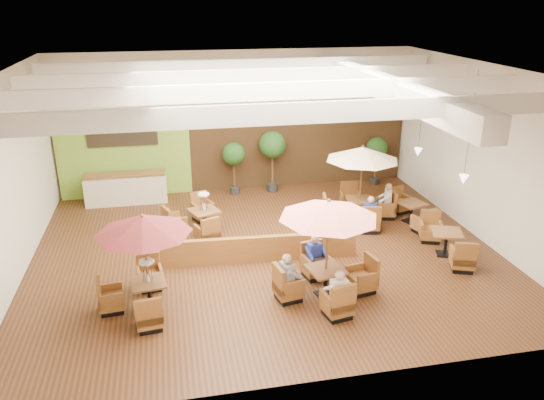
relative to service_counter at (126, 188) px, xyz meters
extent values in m
plane|color=#381E0F|center=(4.40, -5.10, -0.58)|extent=(14.00, 14.00, 0.00)
cube|color=silver|center=(4.40, 0.90, 2.17)|extent=(14.00, 0.04, 5.50)
cube|color=silver|center=(4.40, -11.10, 2.17)|extent=(14.00, 0.04, 5.50)
cube|color=silver|center=(-2.60, -5.10, 2.17)|extent=(0.04, 12.00, 5.50)
cube|color=silver|center=(11.40, -5.10, 2.17)|extent=(0.04, 12.00, 5.50)
cube|color=white|center=(4.40, -5.10, 4.92)|extent=(14.00, 12.00, 0.04)
cube|color=brown|center=(4.40, 0.84, 1.02)|extent=(13.90, 0.10, 3.20)
cube|color=#1E3819|center=(4.40, 0.83, 2.47)|extent=(13.90, 0.12, 0.35)
cube|color=#78A730|center=(0.00, 0.78, 1.02)|extent=(5.00, 0.08, 3.20)
cube|color=black|center=(0.00, 0.70, 1.82)|extent=(2.60, 0.08, 0.70)
cube|color=white|center=(7.90, -5.10, 4.37)|extent=(0.60, 11.00, 0.60)
cube|color=white|center=(4.40, -9.10, 4.57)|extent=(13.60, 0.12, 0.45)
cube|color=white|center=(4.40, -6.40, 4.57)|extent=(13.60, 0.12, 0.45)
cube|color=white|center=(4.40, -3.80, 4.57)|extent=(13.60, 0.12, 0.45)
cube|color=white|center=(4.40, -1.10, 4.57)|extent=(13.60, 0.12, 0.45)
cylinder|color=black|center=(10.20, -6.10, 3.32)|extent=(0.01, 0.01, 3.20)
cone|color=white|center=(10.20, -6.10, 1.72)|extent=(0.28, 0.28, 0.28)
cylinder|color=black|center=(10.20, -3.10, 3.32)|extent=(0.01, 0.01, 3.20)
cone|color=white|center=(10.20, -3.10, 1.72)|extent=(0.28, 0.28, 0.28)
sphere|color=#FFEAC6|center=(-1.60, 0.60, 2.47)|extent=(0.14, 0.14, 0.14)
sphere|color=#FFEAC6|center=(0.40, 0.60, 2.47)|extent=(0.14, 0.14, 0.14)
sphere|color=#FFEAC6|center=(2.40, 0.60, 2.47)|extent=(0.14, 0.14, 0.14)
sphere|color=#FFEAC6|center=(4.40, 0.60, 2.47)|extent=(0.14, 0.14, 0.14)
sphere|color=#FFEAC6|center=(6.40, 0.60, 2.47)|extent=(0.14, 0.14, 0.14)
sphere|color=#FFEAC6|center=(8.40, 0.60, 2.47)|extent=(0.14, 0.14, 0.14)
sphere|color=#FFEAC6|center=(10.40, 0.60, 2.47)|extent=(0.14, 0.14, 0.14)
cube|color=beige|center=(0.00, 0.00, -0.03)|extent=(3.00, 0.70, 1.10)
cube|color=brown|center=(0.00, 0.00, 0.57)|extent=(3.00, 0.75, 0.06)
cube|color=brown|center=(4.12, -5.68, -0.18)|extent=(5.81, 0.52, 0.80)
cube|color=brown|center=(0.94, -7.57, 0.13)|extent=(0.93, 0.93, 0.06)
cylinder|color=black|center=(0.94, -7.57, -0.22)|extent=(0.10, 0.10, 0.65)
cube|color=black|center=(0.94, -7.57, -0.56)|extent=(0.49, 0.49, 0.04)
cube|color=brown|center=(0.94, -8.51, -0.29)|extent=(0.68, 0.68, 0.32)
cube|color=brown|center=(0.91, -8.77, 0.01)|extent=(0.62, 0.17, 0.69)
cube|color=brown|center=(0.66, -8.55, -0.09)|extent=(0.14, 0.55, 0.28)
cube|color=brown|center=(1.23, -8.48, -0.09)|extent=(0.14, 0.55, 0.28)
cube|color=black|center=(0.94, -8.51, -0.51)|extent=(0.60, 0.60, 0.14)
cube|color=brown|center=(0.94, -6.64, -0.29)|extent=(0.68, 0.68, 0.32)
cube|color=brown|center=(0.97, -6.38, 0.01)|extent=(0.62, 0.17, 0.69)
cube|color=brown|center=(1.23, -6.60, -0.09)|extent=(0.14, 0.55, 0.28)
cube|color=brown|center=(0.66, -6.67, -0.09)|extent=(0.14, 0.55, 0.28)
cube|color=black|center=(0.94, -6.64, -0.51)|extent=(0.60, 0.60, 0.14)
cube|color=brown|center=(0.00, -7.57, -0.29)|extent=(0.68, 0.68, 0.32)
cube|color=brown|center=(0.26, -7.60, 0.01)|extent=(0.17, 0.62, 0.69)
cube|color=brown|center=(-0.03, -7.29, -0.09)|extent=(0.55, 0.14, 0.28)
cube|color=brown|center=(0.04, -7.86, -0.09)|extent=(0.55, 0.14, 0.28)
cube|color=black|center=(0.00, -7.57, -0.51)|extent=(0.60, 0.60, 0.14)
cylinder|color=brown|center=(0.94, -7.57, 0.65)|extent=(0.06, 0.06, 2.47)
cone|color=maroon|center=(0.94, -7.57, 1.70)|extent=(2.37, 2.37, 0.45)
sphere|color=brown|center=(0.94, -7.57, 1.93)|extent=(0.10, 0.10, 0.10)
cylinder|color=silver|center=(0.94, -7.57, 0.27)|extent=(0.10, 0.10, 0.22)
cube|color=brown|center=(5.46, -7.92, 0.18)|extent=(1.05, 1.05, 0.06)
cylinder|color=black|center=(5.46, -7.92, -0.19)|extent=(0.11, 0.11, 0.70)
cube|color=black|center=(5.46, -7.92, -0.56)|extent=(0.56, 0.56, 0.04)
cube|color=brown|center=(5.46, -8.92, -0.27)|extent=(0.77, 0.77, 0.34)
cube|color=brown|center=(5.41, -9.19, 0.05)|extent=(0.66, 0.23, 0.74)
cube|color=brown|center=(5.16, -8.98, -0.06)|extent=(0.19, 0.59, 0.30)
cube|color=brown|center=(5.76, -8.86, -0.06)|extent=(0.19, 0.59, 0.30)
cube|color=black|center=(5.46, -8.92, -0.51)|extent=(0.68, 0.68, 0.15)
cube|color=brown|center=(5.46, -6.91, -0.27)|extent=(0.77, 0.77, 0.34)
cube|color=brown|center=(5.51, -6.64, 0.05)|extent=(0.66, 0.23, 0.74)
cube|color=brown|center=(5.76, -6.86, -0.06)|extent=(0.19, 0.59, 0.30)
cube|color=brown|center=(5.16, -6.97, -0.06)|extent=(0.19, 0.59, 0.30)
cube|color=black|center=(5.46, -6.91, -0.51)|extent=(0.68, 0.68, 0.15)
cube|color=brown|center=(4.46, -7.92, -0.27)|extent=(0.77, 0.77, 0.34)
cube|color=brown|center=(4.73, -7.97, 0.05)|extent=(0.23, 0.66, 0.74)
cube|color=brown|center=(4.40, -7.62, -0.06)|extent=(0.59, 0.19, 0.30)
cube|color=brown|center=(4.52, -8.22, -0.06)|extent=(0.59, 0.19, 0.30)
cube|color=black|center=(4.46, -7.92, -0.51)|extent=(0.68, 0.68, 0.15)
cube|color=brown|center=(6.46, -7.92, -0.27)|extent=(0.77, 0.77, 0.34)
cube|color=brown|center=(6.19, -7.86, 0.05)|extent=(0.23, 0.66, 0.74)
cube|color=brown|center=(6.52, -8.22, -0.06)|extent=(0.59, 0.19, 0.30)
cube|color=brown|center=(6.41, -7.62, -0.06)|extent=(0.59, 0.19, 0.30)
cube|color=black|center=(6.46, -7.92, -0.51)|extent=(0.68, 0.68, 0.15)
cylinder|color=brown|center=(5.46, -7.92, 0.74)|extent=(0.06, 0.06, 2.64)
cone|color=#E7746F|center=(5.46, -7.92, 1.88)|extent=(2.53, 2.53, 0.45)
sphere|color=brown|center=(5.46, -7.92, 2.11)|extent=(0.10, 0.10, 0.10)
cube|color=brown|center=(8.08, -3.31, 0.17)|extent=(1.06, 1.06, 0.06)
cylinder|color=black|center=(8.08, -3.31, -0.20)|extent=(0.10, 0.10, 0.69)
cube|color=black|center=(8.08, -3.31, -0.56)|extent=(0.56, 0.56, 0.04)
cube|color=brown|center=(8.08, -4.30, -0.27)|extent=(0.77, 0.77, 0.33)
cube|color=brown|center=(8.13, -4.56, 0.04)|extent=(0.66, 0.24, 0.73)
cube|color=brown|center=(7.78, -4.23, -0.06)|extent=(0.20, 0.58, 0.29)
cube|color=brown|center=(8.37, -4.36, -0.06)|extent=(0.20, 0.58, 0.29)
cube|color=black|center=(8.08, -4.30, -0.51)|extent=(0.68, 0.68, 0.15)
cube|color=brown|center=(8.08, -2.31, -0.27)|extent=(0.77, 0.77, 0.33)
cube|color=brown|center=(8.02, -2.05, 0.04)|extent=(0.66, 0.24, 0.73)
cube|color=brown|center=(8.37, -2.38, -0.06)|extent=(0.20, 0.58, 0.29)
cube|color=brown|center=(7.78, -2.25, -0.06)|extent=(0.20, 0.58, 0.29)
cube|color=black|center=(8.08, -2.31, -0.51)|extent=(0.68, 0.68, 0.15)
cube|color=brown|center=(7.08, -3.31, -0.27)|extent=(0.77, 0.77, 0.33)
cube|color=brown|center=(7.35, -3.25, 0.04)|extent=(0.24, 0.66, 0.73)
cube|color=brown|center=(7.15, -3.01, -0.06)|extent=(0.58, 0.20, 0.29)
cube|color=brown|center=(7.02, -3.60, -0.06)|extent=(0.58, 0.20, 0.29)
cube|color=black|center=(7.08, -3.31, -0.51)|extent=(0.68, 0.68, 0.15)
cube|color=brown|center=(9.07, -3.31, -0.27)|extent=(0.77, 0.77, 0.33)
cube|color=brown|center=(8.80, -3.36, 0.04)|extent=(0.24, 0.66, 0.73)
cube|color=brown|center=(9.00, -3.60, -0.06)|extent=(0.58, 0.20, 0.29)
cube|color=brown|center=(9.13, -3.01, -0.06)|extent=(0.58, 0.20, 0.29)
cube|color=black|center=(9.07, -3.31, -0.51)|extent=(0.68, 0.68, 0.15)
cylinder|color=brown|center=(8.08, -3.31, 0.72)|extent=(0.06, 0.06, 2.61)
cone|color=beige|center=(8.08, -3.31, 1.85)|extent=(2.51, 2.51, 0.45)
sphere|color=brown|center=(8.08, -3.31, 2.08)|extent=(0.10, 0.10, 0.10)
cube|color=brown|center=(2.69, -3.22, 0.16)|extent=(1.14, 1.14, 0.06)
cylinder|color=black|center=(2.69, -3.22, -0.20)|extent=(0.10, 0.10, 0.68)
cube|color=black|center=(2.69, -3.22, -0.56)|extent=(0.60, 0.60, 0.04)
cube|color=brown|center=(2.69, -4.21, -0.27)|extent=(0.83, 0.83, 0.33)
cube|color=brown|center=(2.59, -4.46, 0.04)|extent=(0.64, 0.33, 0.72)
cube|color=brown|center=(2.41, -4.32, -0.07)|extent=(0.29, 0.56, 0.29)
cube|color=brown|center=(2.97, -4.10, -0.07)|extent=(0.29, 0.56, 0.29)
cube|color=black|center=(2.69, -4.21, -0.51)|extent=(0.74, 0.74, 0.14)
cube|color=brown|center=(2.69, -2.24, -0.27)|extent=(0.83, 0.83, 0.33)
cube|color=brown|center=(2.79, -1.99, 0.04)|extent=(0.64, 0.33, 0.72)
cube|color=brown|center=(2.97, -2.13, -0.07)|extent=(0.29, 0.56, 0.29)
cube|color=brown|center=(2.41, -2.35, -0.07)|extent=(0.29, 0.56, 0.29)
cube|color=black|center=(2.69, -2.24, -0.51)|extent=(0.74, 0.74, 0.14)
cube|color=brown|center=(1.70, -3.22, -0.27)|extent=(0.83, 0.83, 0.33)
cube|color=brown|center=(1.95, -3.32, 0.04)|extent=(0.33, 0.64, 0.72)
cube|color=brown|center=(1.59, -2.94, -0.07)|extent=(0.56, 0.29, 0.29)
cube|color=brown|center=(1.81, -3.50, -0.07)|extent=(0.56, 0.29, 0.29)
cube|color=black|center=(1.70, -3.22, -0.51)|extent=(0.74, 0.74, 0.14)
cylinder|color=silver|center=(2.69, -3.22, 0.30)|extent=(0.10, 0.10, 0.22)
cube|color=brown|center=(9.72, -6.38, 0.16)|extent=(1.12, 1.12, 0.06)
cylinder|color=black|center=(9.72, -6.38, -0.20)|extent=(0.10, 0.10, 0.68)
cube|color=black|center=(9.72, -6.38, -0.56)|extent=(0.59, 0.59, 0.04)
cube|color=brown|center=(9.72, -7.36, -0.27)|extent=(0.82, 0.82, 0.33)
cube|color=brown|center=(9.81, -7.61, 0.03)|extent=(0.64, 0.31, 0.72)
cube|color=brown|center=(9.44, -7.26, -0.07)|extent=(0.27, 0.56, 0.29)
cube|color=brown|center=(10.00, -7.46, -0.07)|extent=(0.27, 0.56, 0.29)
cube|color=black|center=(9.72, -7.36, -0.51)|extent=(0.72, 0.72, 0.14)
cube|color=brown|center=(9.72, -5.40, -0.27)|extent=(0.82, 0.82, 0.33)
cube|color=brown|center=(9.63, -5.15, 0.03)|extent=(0.64, 0.31, 0.72)
cube|color=brown|center=(10.00, -5.50, -0.07)|extent=(0.27, 0.56, 0.29)
cube|color=brown|center=(9.44, -5.30, -0.07)|extent=(0.27, 0.56, 0.29)
cube|color=black|center=(9.72, -5.40, -0.51)|extent=(0.72, 0.72, 0.14)
cube|color=brown|center=(9.80, -3.83, 0.11)|extent=(1.02, 1.02, 0.06)
cylinder|color=black|center=(9.80, -3.83, -0.23)|extent=(0.10, 0.10, 0.63)
cube|color=black|center=(9.80, -3.83, -0.56)|extent=(0.54, 0.54, 0.04)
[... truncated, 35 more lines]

